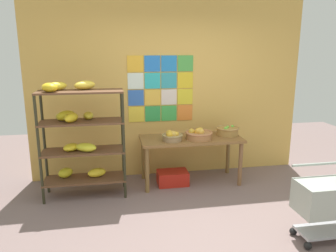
{
  "coord_description": "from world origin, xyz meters",
  "views": [
    {
      "loc": [
        -0.91,
        -3.05,
        1.98
      ],
      "look_at": [
        -0.13,
        1.26,
        0.94
      ],
      "focal_mm": 34.86,
      "sensor_mm": 36.0,
      "label": 1
    }
  ],
  "objects_px": {
    "fruit_basket_left": "(199,134)",
    "produce_crate_under_table": "(173,178)",
    "fruit_basket_right": "(172,136)",
    "display_table": "(191,143)",
    "shopping_cart": "(327,200)",
    "banana_shelf_unit": "(78,130)",
    "fruit_basket_back_right": "(227,131)"
  },
  "relations": [
    {
      "from": "fruit_basket_left",
      "to": "produce_crate_under_table",
      "type": "relative_size",
      "value": 0.89
    },
    {
      "from": "fruit_basket_right",
      "to": "fruit_basket_left",
      "type": "xyz_separation_m",
      "value": [
        0.4,
        0.04,
        0.0
      ]
    },
    {
      "from": "fruit_basket_right",
      "to": "fruit_basket_left",
      "type": "relative_size",
      "value": 0.75
    },
    {
      "from": "display_table",
      "to": "fruit_basket_left",
      "type": "bearing_deg",
      "value": -43.42
    },
    {
      "from": "display_table",
      "to": "fruit_basket_right",
      "type": "xyz_separation_m",
      "value": [
        -0.31,
        -0.12,
        0.16
      ]
    },
    {
      "from": "fruit_basket_right",
      "to": "fruit_basket_left",
      "type": "height_order",
      "value": "fruit_basket_left"
    },
    {
      "from": "display_table",
      "to": "shopping_cart",
      "type": "relative_size",
      "value": 1.91
    },
    {
      "from": "fruit_basket_right",
      "to": "produce_crate_under_table",
      "type": "relative_size",
      "value": 0.66
    },
    {
      "from": "fruit_basket_left",
      "to": "produce_crate_under_table",
      "type": "bearing_deg",
      "value": 173.34
    },
    {
      "from": "display_table",
      "to": "fruit_basket_right",
      "type": "bearing_deg",
      "value": -158.26
    },
    {
      "from": "banana_shelf_unit",
      "to": "fruit_basket_back_right",
      "type": "relative_size",
      "value": 4.53
    },
    {
      "from": "fruit_basket_left",
      "to": "shopping_cart",
      "type": "distance_m",
      "value": 1.93
    },
    {
      "from": "fruit_basket_right",
      "to": "shopping_cart",
      "type": "distance_m",
      "value": 2.12
    },
    {
      "from": "banana_shelf_unit",
      "to": "fruit_basket_left",
      "type": "distance_m",
      "value": 1.69
    },
    {
      "from": "fruit_basket_left",
      "to": "produce_crate_under_table",
      "type": "height_order",
      "value": "fruit_basket_left"
    },
    {
      "from": "produce_crate_under_table",
      "to": "fruit_basket_left",
      "type": "bearing_deg",
      "value": -6.66
    },
    {
      "from": "produce_crate_under_table",
      "to": "display_table",
      "type": "bearing_deg",
      "value": 8.77
    },
    {
      "from": "banana_shelf_unit",
      "to": "produce_crate_under_table",
      "type": "height_order",
      "value": "banana_shelf_unit"
    },
    {
      "from": "fruit_basket_back_right",
      "to": "produce_crate_under_table",
      "type": "relative_size",
      "value": 0.77
    },
    {
      "from": "fruit_basket_left",
      "to": "shopping_cart",
      "type": "relative_size",
      "value": 0.51
    },
    {
      "from": "display_table",
      "to": "fruit_basket_back_right",
      "type": "height_order",
      "value": "fruit_basket_back_right"
    },
    {
      "from": "fruit_basket_back_right",
      "to": "produce_crate_under_table",
      "type": "distance_m",
      "value": 1.09
    },
    {
      "from": "fruit_basket_back_right",
      "to": "shopping_cart",
      "type": "relative_size",
      "value": 0.44
    },
    {
      "from": "display_table",
      "to": "fruit_basket_left",
      "type": "relative_size",
      "value": 3.76
    },
    {
      "from": "display_table",
      "to": "fruit_basket_right",
      "type": "height_order",
      "value": "fruit_basket_right"
    },
    {
      "from": "produce_crate_under_table",
      "to": "fruit_basket_right",
      "type": "bearing_deg",
      "value": -107.02
    },
    {
      "from": "banana_shelf_unit",
      "to": "display_table",
      "type": "distance_m",
      "value": 1.63
    },
    {
      "from": "banana_shelf_unit",
      "to": "fruit_basket_left",
      "type": "bearing_deg",
      "value": 2.99
    },
    {
      "from": "fruit_basket_back_right",
      "to": "fruit_basket_left",
      "type": "bearing_deg",
      "value": -165.63
    },
    {
      "from": "fruit_basket_right",
      "to": "fruit_basket_back_right",
      "type": "relative_size",
      "value": 0.86
    },
    {
      "from": "fruit_basket_left",
      "to": "shopping_cart",
      "type": "xyz_separation_m",
      "value": [
        0.92,
        -1.66,
        -0.32
      ]
    },
    {
      "from": "shopping_cart",
      "to": "fruit_basket_left",
      "type": "bearing_deg",
      "value": 108.1
    }
  ]
}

